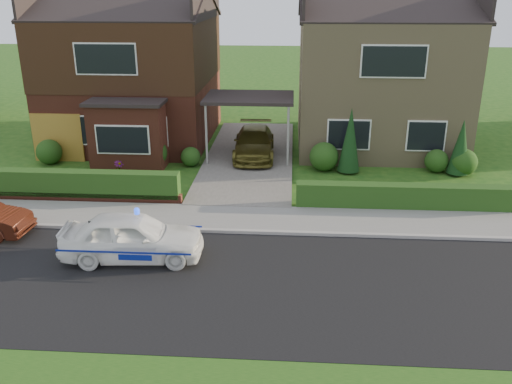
{
  "coord_description": "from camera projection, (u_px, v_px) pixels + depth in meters",
  "views": [
    {
      "loc": [
        1.82,
        -12.11,
        7.17
      ],
      "look_at": [
        0.78,
        3.5,
        1.22
      ],
      "focal_mm": 38.0,
      "sensor_mm": 36.0,
      "label": 1
    }
  ],
  "objects": [
    {
      "name": "potted_plant_c",
      "position": [
        119.0,
        171.0,
        21.35
      ],
      "size": [
        0.57,
        0.57,
        0.74
      ],
      "primitive_type": "imported",
      "rotation": [
        0.0,
        0.0,
        0.97
      ],
      "color": "gray",
      "rests_on": "ground"
    },
    {
      "name": "driveway_car",
      "position": [
        254.0,
        143.0,
        23.8
      ],
      "size": [
        1.87,
        4.31,
        1.24
      ],
      "primitive_type": "imported",
      "rotation": [
        0.0,
        0.0,
        0.03
      ],
      "color": "brown",
      "rests_on": "driveway"
    },
    {
      "name": "dwarf_wall",
      "position": [
        75.0,
        197.0,
        19.2
      ],
      "size": [
        7.7,
        0.25,
        0.36
      ],
      "primitive_type": "cube",
      "color": "brown",
      "rests_on": "ground"
    },
    {
      "name": "ground",
      "position": [
        217.0,
        283.0,
        13.96
      ],
      "size": [
        120.0,
        120.0,
        0.0
      ],
      "primitive_type": "plane",
      "color": "#1A4913",
      "rests_on": "ground"
    },
    {
      "name": "kerb",
      "position": [
        230.0,
        231.0,
        16.78
      ],
      "size": [
        60.0,
        0.16,
        0.12
      ],
      "primitive_type": "cube",
      "color": "#9E9993",
      "rests_on": "ground"
    },
    {
      "name": "shrub_right_near",
      "position": [
        324.0,
        157.0,
        22.31
      ],
      "size": [
        1.2,
        1.2,
        1.2
      ],
      "primitive_type": "sphere",
      "color": "#153811",
      "rests_on": "ground"
    },
    {
      "name": "police_car",
      "position": [
        132.0,
        237.0,
        15.0
      ],
      "size": [
        3.61,
        4.03,
        1.5
      ],
      "rotation": [
        0.0,
        0.0,
        1.64
      ],
      "color": "white",
      "rests_on": "ground"
    },
    {
      "name": "shrub_right_far",
      "position": [
        464.0,
        162.0,
        21.8
      ],
      "size": [
        1.08,
        1.08,
        1.08
      ],
      "primitive_type": "sphere",
      "color": "#153811",
      "rests_on": "ground"
    },
    {
      "name": "potted_plant_b",
      "position": [
        163.0,
        186.0,
        19.58
      ],
      "size": [
        0.6,
        0.58,
        0.84
      ],
      "primitive_type": "imported",
      "rotation": [
        0.0,
        0.0,
        0.64
      ],
      "color": "gray",
      "rests_on": "ground"
    },
    {
      "name": "carport_link",
      "position": [
        249.0,
        99.0,
        23.23
      ],
      "size": [
        3.8,
        3.0,
        2.77
      ],
      "color": "black",
      "rests_on": "ground"
    },
    {
      "name": "shrub_left_mid",
      "position": [
        151.0,
        153.0,
        22.65
      ],
      "size": [
        1.32,
        1.32,
        1.32
      ],
      "primitive_type": "sphere",
      "color": "#153811",
      "rests_on": "ground"
    },
    {
      "name": "house_left",
      "position": [
        134.0,
        61.0,
        25.93
      ],
      "size": [
        7.5,
        9.53,
        7.25
      ],
      "color": "brown",
      "rests_on": "ground"
    },
    {
      "name": "conifer_a",
      "position": [
        350.0,
        142.0,
        21.82
      ],
      "size": [
        0.9,
        0.9,
        2.6
      ],
      "primitive_type": "cone",
      "color": "black",
      "rests_on": "ground"
    },
    {
      "name": "driveway",
      "position": [
        250.0,
        156.0,
        24.2
      ],
      "size": [
        3.8,
        12.0,
        0.12
      ],
      "primitive_type": "cube",
      "color": "#666059",
      "rests_on": "ground"
    },
    {
      "name": "shrub_right_mid",
      "position": [
        436.0,
        161.0,
        22.16
      ],
      "size": [
        0.96,
        0.96,
        0.96
      ],
      "primitive_type": "sphere",
      "color": "#153811",
      "rests_on": "ground"
    },
    {
      "name": "hedge_right",
      "position": [
        405.0,
        209.0,
        18.59
      ],
      "size": [
        7.5,
        0.55,
        0.8
      ],
      "primitive_type": "cube",
      "color": "#153811",
      "rests_on": "ground"
    },
    {
      "name": "shrub_left_far",
      "position": [
        49.0,
        152.0,
        23.16
      ],
      "size": [
        1.08,
        1.08,
        1.08
      ],
      "primitive_type": "sphere",
      "color": "#153811",
      "rests_on": "ground"
    },
    {
      "name": "road",
      "position": [
        217.0,
        283.0,
        13.96
      ],
      "size": [
        60.0,
        6.0,
        0.02
      ],
      "primitive_type": "cube",
      "color": "black",
      "rests_on": "ground"
    },
    {
      "name": "house_right",
      "position": [
        378.0,
        66.0,
        25.35
      ],
      "size": [
        7.5,
        8.06,
        7.25
      ],
      "color": "tan",
      "rests_on": "ground"
    },
    {
      "name": "sidewalk",
      "position": [
        233.0,
        218.0,
        17.77
      ],
      "size": [
        60.0,
        2.0,
        0.1
      ],
      "primitive_type": "cube",
      "color": "slate",
      "rests_on": "ground"
    },
    {
      "name": "hedge_left",
      "position": [
        77.0,
        200.0,
        19.4
      ],
      "size": [
        7.5,
        0.55,
        0.9
      ],
      "primitive_type": "cube",
      "color": "#153811",
      "rests_on": "ground"
    },
    {
      "name": "garage_door",
      "position": [
        58.0,
        138.0,
        23.39
      ],
      "size": [
        2.2,
        0.1,
        2.1
      ],
      "primitive_type": "cube",
      "color": "olive",
      "rests_on": "ground"
    },
    {
      "name": "shrub_left_near",
      "position": [
        191.0,
        157.0,
        22.91
      ],
      "size": [
        0.84,
        0.84,
        0.84
      ],
      "primitive_type": "sphere",
      "color": "#153811",
      "rests_on": "ground"
    },
    {
      "name": "conifer_b",
      "position": [
        461.0,
        149.0,
        21.61
      ],
      "size": [
        0.9,
        0.9,
        2.2
      ],
      "primitive_type": "cone",
      "color": "black",
      "rests_on": "ground"
    }
  ]
}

